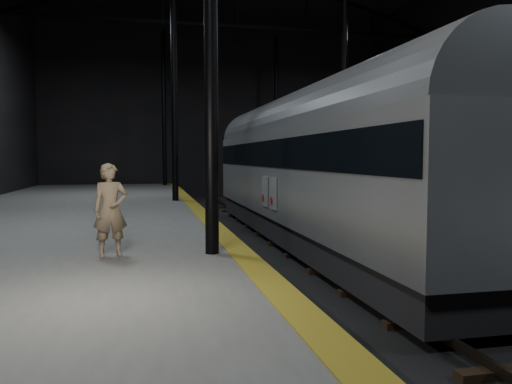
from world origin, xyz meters
name	(u,v)px	position (x,y,z in m)	size (l,w,h in m)	color
ground	(325,256)	(0.00, 0.00, 0.00)	(44.00, 44.00, 0.00)	black
platform_left	(48,249)	(-7.50, 0.00, 0.50)	(9.00, 43.80, 1.00)	#535351
tactile_strip	(213,225)	(-3.25, 0.00, 1.00)	(0.50, 43.80, 0.01)	olive
track	(325,254)	(0.00, 0.00, 0.07)	(2.40, 43.00, 0.24)	#3F3328
train	(308,162)	(0.00, 1.68, 2.71)	(2.72, 18.14, 4.85)	#AAACB2
woman	(110,210)	(-5.68, -3.86, 1.87)	(0.63, 0.41, 1.73)	#947A5A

